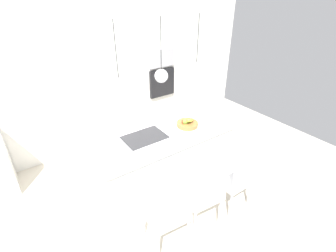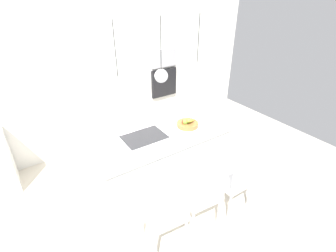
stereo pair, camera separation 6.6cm
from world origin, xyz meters
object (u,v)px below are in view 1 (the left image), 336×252
chair_middle (203,194)px  microwave (161,58)px  chair_near (168,213)px  chair_far (236,177)px  fruit_bowl (187,123)px  oven (162,83)px

chair_middle → microwave: bearing=66.8°
microwave → chair_middle: bearing=-113.2°
chair_near → chair_far: (1.09, -0.00, -0.03)m
microwave → chair_far: size_ratio=0.61×
fruit_bowl → oven: size_ratio=0.55×
microwave → chair_near: microwave is taller
fruit_bowl → microwave: bearing=67.9°
oven → fruit_bowl: bearing=-112.1°
fruit_bowl → chair_near: fruit_bowl is taller
oven → chair_middle: size_ratio=0.63×
chair_far → chair_near: bearing=179.9°
oven → chair_near: oven is taller
microwave → chair_middle: size_ratio=0.61×
microwave → chair_far: microwave is taller
fruit_bowl → microwave: 1.86m
fruit_bowl → chair_middle: fruit_bowl is taller
oven → chair_far: oven is taller
fruit_bowl → chair_far: size_ratio=0.34×
chair_near → microwave: bearing=57.5°
microwave → oven: size_ratio=0.96×
fruit_bowl → chair_near: (-0.91, -0.83, -0.46)m
chair_middle → chair_far: (0.57, -0.01, -0.02)m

